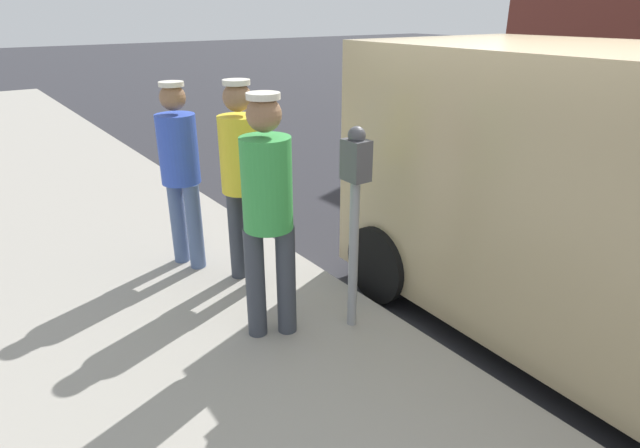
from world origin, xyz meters
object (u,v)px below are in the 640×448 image
(pedestrian_in_green, at_px, (268,205))
(parking_meter_near, at_px, (355,197))
(pedestrian_in_blue, at_px, (180,166))
(pedestrian_in_yellow, at_px, (242,172))

(pedestrian_in_green, bearing_deg, parking_meter_near, 153.72)
(parking_meter_near, xyz_separation_m, pedestrian_in_green, (0.54, -0.27, -0.02))
(parking_meter_near, height_order, pedestrian_in_blue, pedestrian_in_blue)
(parking_meter_near, xyz_separation_m, pedestrian_in_blue, (0.59, -1.69, -0.07))
(parking_meter_near, relative_size, pedestrian_in_yellow, 0.88)
(pedestrian_in_green, distance_m, pedestrian_in_blue, 1.42)
(pedestrian_in_yellow, bearing_deg, pedestrian_in_blue, -64.51)
(pedestrian_in_yellow, bearing_deg, parking_meter_near, 105.44)
(parking_meter_near, relative_size, pedestrian_in_green, 0.87)
(pedestrian_in_blue, bearing_deg, pedestrian_in_yellow, 115.49)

